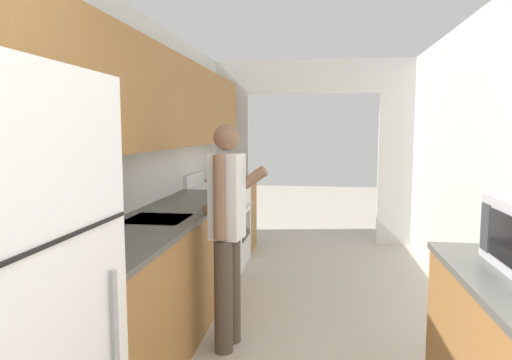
# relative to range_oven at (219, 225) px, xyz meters

# --- Properties ---
(wall_left) EXTENTS (0.38, 7.99, 2.50)m
(wall_left) POSITION_rel_range_oven_xyz_m (-0.25, -1.72, 1.04)
(wall_left) COLOR silver
(wall_left) RESTS_ON ground_plane
(wall_far_with_doorway) EXTENTS (3.08, 0.06, 2.50)m
(wall_far_with_doorway) POSITION_rel_range_oven_xyz_m (1.03, 1.25, 0.98)
(wall_far_with_doorway) COLOR silver
(wall_far_with_doorway) RESTS_ON ground_plane
(counter_left) EXTENTS (0.62, 4.53, 0.92)m
(counter_left) POSITION_rel_range_oven_xyz_m (-0.01, -1.47, -0.01)
(counter_left) COLOR #9E6B38
(counter_left) RESTS_ON ground_plane
(range_oven) EXTENTS (0.66, 0.73, 1.06)m
(range_oven) POSITION_rel_range_oven_xyz_m (0.00, 0.00, 0.00)
(range_oven) COLOR white
(range_oven) RESTS_ON ground_plane
(person) EXTENTS (0.52, 0.41, 1.60)m
(person) POSITION_rel_range_oven_xyz_m (0.50, -1.97, 0.38)
(person) COLOR #4C4238
(person) RESTS_ON ground_plane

